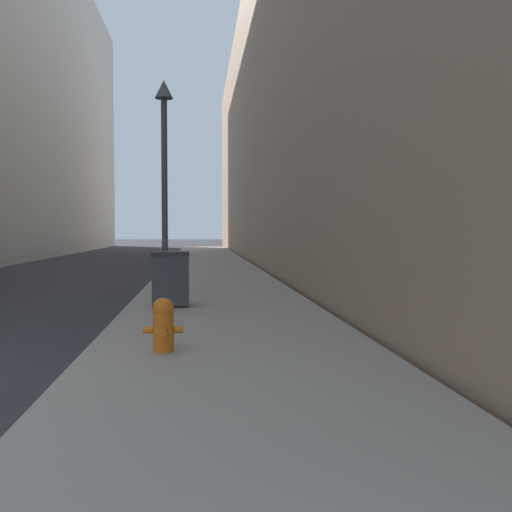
{
  "coord_description": "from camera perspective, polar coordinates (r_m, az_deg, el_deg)",
  "views": [
    {
      "loc": [
        4.92,
        -5.38,
        1.66
      ],
      "look_at": [
        7.11,
        16.51,
        0.66
      ],
      "focal_mm": 40.0,
      "sensor_mm": 36.0,
      "label": 1
    }
  ],
  "objects": [
    {
      "name": "trash_bin",
      "position": [
        11.58,
        -8.51,
        -2.2
      ],
      "size": [
        0.74,
        0.64,
        1.1
      ],
      "color": "#3D3D42",
      "rests_on": "sidewalk_right"
    },
    {
      "name": "fire_hydrant",
      "position": [
        7.31,
        -9.25,
        -6.66
      ],
      "size": [
        0.5,
        0.39,
        0.68
      ],
      "color": "orange",
      "rests_on": "sidewalk_right"
    },
    {
      "name": "lamppost",
      "position": [
        15.77,
        -9.15,
        9.79
      ],
      "size": [
        0.49,
        0.49,
        5.55
      ],
      "color": "#4C4C51",
      "rests_on": "sidewalk_right"
    },
    {
      "name": "building_right_stone",
      "position": [
        33.05,
        9.52,
        12.92
      ],
      "size": [
        12.0,
        60.0,
        15.2
      ],
      "color": "#9E7F66",
      "rests_on": "ground"
    },
    {
      "name": "sidewalk_right",
      "position": [
        23.44,
        -4.56,
        -1.31
      ],
      "size": [
        3.86,
        60.0,
        0.13
      ],
      "color": "#9E998E",
      "rests_on": "ground"
    }
  ]
}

